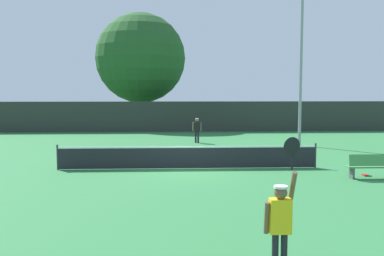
# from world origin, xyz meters

# --- Properties ---
(ground_plane) EXTENTS (120.00, 120.00, 0.00)m
(ground_plane) POSITION_xyz_m (0.00, 0.00, 0.00)
(ground_plane) COLOR #2D723D
(tennis_net) EXTENTS (11.13, 0.08, 1.07)m
(tennis_net) POSITION_xyz_m (0.00, 0.00, 0.51)
(tennis_net) COLOR #232328
(tennis_net) RESTS_ON ground
(perimeter_fence) EXTENTS (33.78, 0.12, 2.44)m
(perimeter_fence) POSITION_xyz_m (0.00, 16.49, 1.22)
(perimeter_fence) COLOR #2D332D
(perimeter_fence) RESTS_ON ground
(player_serving) EXTENTS (0.67, 0.40, 2.54)m
(player_serving) POSITION_xyz_m (1.25, -10.95, 1.12)
(player_serving) COLOR yellow
(player_serving) RESTS_ON ground
(player_receiving) EXTENTS (0.57, 0.23, 1.56)m
(player_receiving) POSITION_xyz_m (0.89, 9.10, 0.95)
(player_receiving) COLOR black
(player_receiving) RESTS_ON ground
(tennis_ball) EXTENTS (0.07, 0.07, 0.07)m
(tennis_ball) POSITION_xyz_m (0.94, 1.16, 0.03)
(tennis_ball) COLOR #CCE033
(tennis_ball) RESTS_ON ground
(spare_racket) EXTENTS (0.28, 0.52, 0.04)m
(spare_racket) POSITION_xyz_m (6.96, -1.72, 0.02)
(spare_racket) COLOR black
(spare_racket) RESTS_ON ground
(courtside_bench) EXTENTS (1.80, 0.44, 0.95)m
(courtside_bench) POSITION_xyz_m (6.86, -2.41, 0.48)
(courtside_bench) COLOR #478C4C
(courtside_bench) RESTS_ON ground
(light_pole) EXTENTS (1.18, 0.28, 9.44)m
(light_pole) POSITION_xyz_m (7.02, 7.45, 5.30)
(light_pole) COLOR gray
(light_pole) RESTS_ON ground
(large_tree) EXTENTS (8.17, 8.17, 10.34)m
(large_tree) POSITION_xyz_m (-3.56, 21.89, 6.25)
(large_tree) COLOR brown
(large_tree) RESTS_ON ground
(parked_car_near) EXTENTS (2.32, 4.37, 1.69)m
(parked_car_near) POSITION_xyz_m (-8.30, 23.34, 0.78)
(parked_car_near) COLOR red
(parked_car_near) RESTS_ON ground
(parked_car_mid) EXTENTS (2.14, 4.30, 1.69)m
(parked_car_mid) POSITION_xyz_m (2.24, 21.76, 0.78)
(parked_car_mid) COLOR black
(parked_car_mid) RESTS_ON ground
(parked_car_far) EXTENTS (2.33, 4.37, 1.69)m
(parked_car_far) POSITION_xyz_m (9.46, 21.54, 0.78)
(parked_car_far) COLOR #B7B7BC
(parked_car_far) RESTS_ON ground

